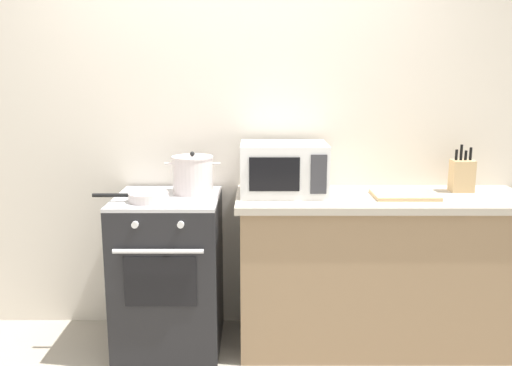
% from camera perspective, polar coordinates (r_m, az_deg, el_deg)
% --- Properties ---
extents(back_wall, '(4.40, 0.10, 2.50)m').
position_cam_1_polar(back_wall, '(3.49, 1.98, 5.24)').
color(back_wall, silver).
rests_on(back_wall, ground_plane).
extents(lower_cabinet_right, '(1.64, 0.56, 0.88)m').
position_cam_1_polar(lower_cabinet_right, '(3.42, 12.34, -9.16)').
color(lower_cabinet_right, '#8C7051').
rests_on(lower_cabinet_right, ground_plane).
extents(countertop_right, '(1.70, 0.60, 0.04)m').
position_cam_1_polar(countertop_right, '(3.29, 12.69, -1.63)').
color(countertop_right, '#ADA393').
rests_on(countertop_right, lower_cabinet_right).
extents(stove, '(0.60, 0.64, 0.92)m').
position_cam_1_polar(stove, '(3.35, -9.19, -9.09)').
color(stove, black).
rests_on(stove, ground_plane).
extents(stock_pot, '(0.33, 0.24, 0.25)m').
position_cam_1_polar(stock_pot, '(3.27, -6.79, 0.86)').
color(stock_pot, beige).
rests_on(stock_pot, stove).
extents(frying_pan, '(0.42, 0.22, 0.05)m').
position_cam_1_polar(frying_pan, '(3.12, -11.44, -1.43)').
color(frying_pan, beige).
rests_on(frying_pan, stove).
extents(microwave, '(0.50, 0.37, 0.30)m').
position_cam_1_polar(microwave, '(3.23, 2.64, 1.50)').
color(microwave, white).
rests_on(microwave, countertop_right).
extents(cutting_board, '(0.36, 0.26, 0.02)m').
position_cam_1_polar(cutting_board, '(3.29, 14.85, -1.18)').
color(cutting_board, tan).
rests_on(cutting_board, countertop_right).
extents(knife_block, '(0.13, 0.10, 0.28)m').
position_cam_1_polar(knife_block, '(3.52, 20.28, 0.77)').
color(knife_block, tan).
rests_on(knife_block, countertop_right).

